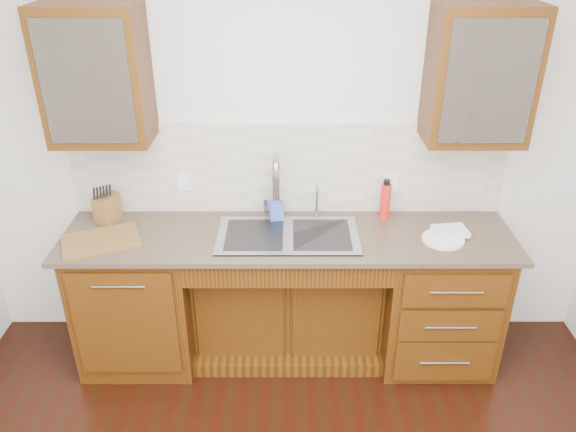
{
  "coord_description": "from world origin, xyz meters",
  "views": [
    {
      "loc": [
        -0.0,
        -1.49,
        2.57
      ],
      "look_at": [
        0.0,
        1.4,
        1.05
      ],
      "focal_mm": 35.0,
      "sensor_mm": 36.0,
      "label": 1
    }
  ],
  "objects_px": {
    "soap_bottle": "(276,207)",
    "plate": "(443,239)",
    "water_bottle": "(385,202)",
    "knife_block": "(107,208)",
    "cutting_board": "(101,241)"
  },
  "relations": [
    {
      "from": "soap_bottle",
      "to": "plate",
      "type": "relative_size",
      "value": 0.73
    },
    {
      "from": "soap_bottle",
      "to": "water_bottle",
      "type": "xyz_separation_m",
      "value": [
        0.68,
        0.02,
        0.03
      ]
    },
    {
      "from": "soap_bottle",
      "to": "knife_block",
      "type": "xyz_separation_m",
      "value": [
        -1.05,
        -0.02,
        -0.0
      ]
    },
    {
      "from": "plate",
      "to": "cutting_board",
      "type": "bearing_deg",
      "value": -179.45
    },
    {
      "from": "soap_bottle",
      "to": "plate",
      "type": "distance_m",
      "value": 1.02
    },
    {
      "from": "water_bottle",
      "to": "cutting_board",
      "type": "bearing_deg",
      "value": -170.02
    },
    {
      "from": "knife_block",
      "to": "plate",
      "type": "bearing_deg",
      "value": 16.26
    },
    {
      "from": "plate",
      "to": "knife_block",
      "type": "xyz_separation_m",
      "value": [
        -2.03,
        0.24,
        0.08
      ]
    },
    {
      "from": "water_bottle",
      "to": "cutting_board",
      "type": "distance_m",
      "value": 1.73
    },
    {
      "from": "knife_block",
      "to": "water_bottle",
      "type": "bearing_deg",
      "value": 24.3
    },
    {
      "from": "water_bottle",
      "to": "cutting_board",
      "type": "height_order",
      "value": "water_bottle"
    },
    {
      "from": "soap_bottle",
      "to": "knife_block",
      "type": "bearing_deg",
      "value": 171.84
    },
    {
      "from": "water_bottle",
      "to": "knife_block",
      "type": "xyz_separation_m",
      "value": [
        -1.72,
        -0.04,
        -0.03
      ]
    },
    {
      "from": "soap_bottle",
      "to": "cutting_board",
      "type": "xyz_separation_m",
      "value": [
        -1.02,
        -0.28,
        -0.08
      ]
    },
    {
      "from": "soap_bottle",
      "to": "cutting_board",
      "type": "height_order",
      "value": "soap_bottle"
    }
  ]
}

